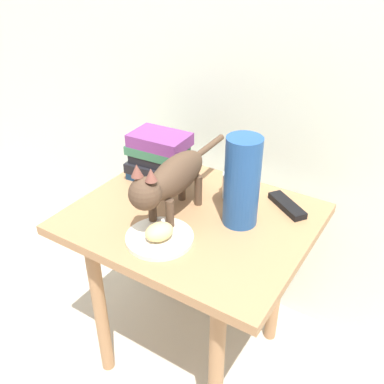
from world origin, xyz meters
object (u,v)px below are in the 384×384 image
green_vase (242,182)px  plate (160,238)px  bread_roll (160,232)px  tv_remote (287,205)px  candle_jar (233,187)px  book_stack (159,157)px  cat (171,179)px  side_table (192,240)px

green_vase → plate: bearing=-126.3°
bread_roll → tv_remote: bearing=57.3°
candle_jar → tv_remote: candle_jar is taller
bread_roll → green_vase: bearing=57.4°
book_stack → green_vase: green_vase is taller
bread_roll → candle_jar: 0.33m
bread_roll → green_vase: size_ratio=0.30×
plate → book_stack: bearing=125.8°
book_stack → bread_roll: bearing=-53.9°
plate → green_vase: green_vase is taller
bread_roll → candle_jar: candle_jar is taller
bread_roll → cat: 0.16m
plate → candle_jar: size_ratio=2.23×
side_table → candle_jar: size_ratio=8.30×
bread_roll → tv_remote: (0.23, 0.35, -0.03)m
side_table → plate: (-0.01, -0.15, 0.10)m
bread_roll → book_stack: book_stack is taller
bread_roll → cat: size_ratio=0.17×
book_stack → candle_jar: (0.27, 0.02, -0.04)m
plate → cat: size_ratio=0.39×
cat → candle_jar: (0.10, 0.20, -0.09)m
side_table → cat: (-0.04, -0.05, 0.23)m
book_stack → cat: bearing=-45.7°
green_vase → candle_jar: size_ratio=3.16×
cat → side_table: bearing=46.8°
side_table → tv_remote: (0.23, 0.19, 0.11)m
plate → candle_jar: candle_jar is taller
plate → bread_roll: bearing=-47.9°
side_table → book_stack: size_ratio=3.40×
bread_roll → side_table: bearing=90.8°
green_vase → candle_jar: (-0.08, 0.11, -0.10)m
bread_roll → plate: bearing=132.1°
book_stack → tv_remote: book_stack is taller
cat → book_stack: (-0.17, 0.18, -0.05)m
plate → green_vase: 0.28m
bread_roll → book_stack: size_ratio=0.39×
plate → candle_jar: bearing=78.0°
cat → candle_jar: 0.24m
plate → green_vase: size_ratio=0.70×
bread_roll → book_stack: 0.37m
book_stack → candle_jar: 0.28m
plate → book_stack: 0.36m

